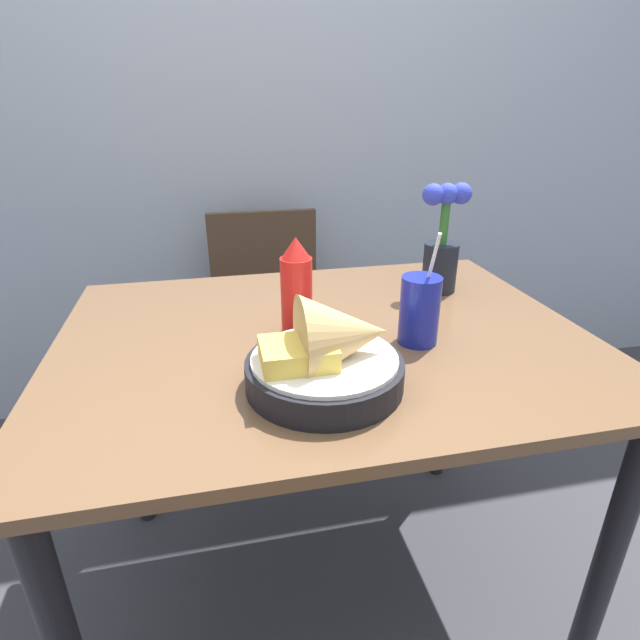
{
  "coord_description": "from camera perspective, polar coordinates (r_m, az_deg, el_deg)",
  "views": [
    {
      "loc": [
        -0.21,
        -0.93,
        1.21
      ],
      "look_at": [
        -0.02,
        -0.06,
        0.82
      ],
      "focal_mm": 28.0,
      "sensor_mm": 36.0,
      "label": 1
    }
  ],
  "objects": [
    {
      "name": "wall_window",
      "position": [
        2.01,
        -6.97,
        26.26
      ],
      "size": [
        7.0,
        0.06,
        2.6
      ],
      "color": "#9EA8B7",
      "rests_on": "ground_plane"
    },
    {
      "name": "ground_plane",
      "position": [
        1.54,
        0.42,
        -27.94
      ],
      "size": [
        12.0,
        12.0,
        0.0
      ],
      "primitive_type": "plane",
      "color": "#38383D"
    },
    {
      "name": "ketchup_bottle",
      "position": [
        1.02,
        -2.71,
        3.64
      ],
      "size": [
        0.07,
        0.07,
        0.21
      ],
      "color": "red",
      "rests_on": "dining_table"
    },
    {
      "name": "flower_vase",
      "position": [
        1.29,
        13.78,
        8.36
      ],
      "size": [
        0.12,
        0.09,
        0.27
      ],
      "color": "black",
      "rests_on": "dining_table"
    },
    {
      "name": "drink_cup",
      "position": [
        1.01,
        11.29,
        0.88
      ],
      "size": [
        0.08,
        0.08,
        0.23
      ],
      "color": "#192399",
      "rests_on": "dining_table"
    },
    {
      "name": "chair_far_window",
      "position": [
        1.87,
        -5.95,
        1.54
      ],
      "size": [
        0.4,
        0.4,
        0.84
      ],
      "color": "#473323",
      "rests_on": "ground_plane"
    },
    {
      "name": "dining_table",
      "position": [
        1.1,
        0.53,
        -6.53
      ],
      "size": [
        1.1,
        0.84,
        0.76
      ],
      "color": "brown",
      "rests_on": "ground_plane"
    },
    {
      "name": "food_basket",
      "position": [
        0.84,
        1.26,
        -4.09
      ],
      "size": [
        0.27,
        0.27,
        0.17
      ],
      "color": "black",
      "rests_on": "dining_table"
    }
  ]
}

